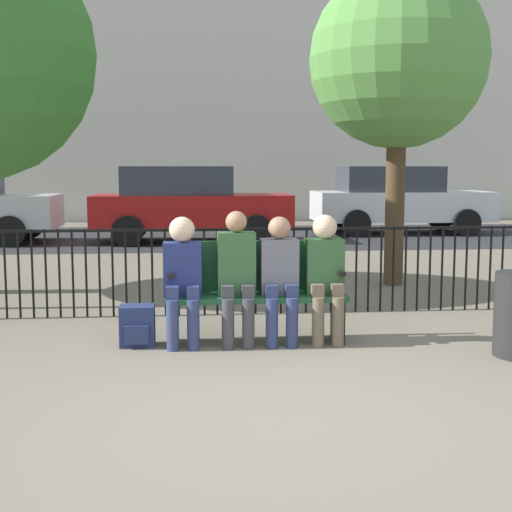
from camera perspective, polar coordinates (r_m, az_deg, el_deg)
ground_plane at (r=4.71m, az=2.35°, el=-12.71°), size 80.00×80.00×0.00m
park_bench at (r=6.57m, az=-0.07°, el=-2.59°), size 1.64×0.45×0.92m
seated_person_0 at (r=6.38m, az=-5.90°, el=-1.34°), size 0.34×0.39×1.16m
seated_person_1 at (r=6.40m, az=-1.56°, el=-1.21°), size 0.34×0.39×1.21m
seated_person_2 at (r=6.44m, az=1.91°, el=-1.36°), size 0.34×0.39×1.16m
seated_person_3 at (r=6.50m, az=5.54°, el=-1.17°), size 0.34×0.39×1.17m
backpack at (r=6.52m, az=-9.47°, el=-5.55°), size 0.31×0.28×0.37m
fence_railing at (r=7.75m, az=-1.03°, el=-0.59°), size 9.01×0.03×0.95m
tree_0 at (r=9.94m, az=11.32°, el=15.10°), size 2.37×2.37×4.21m
street_surface at (r=16.48m, az=-3.33°, el=1.55°), size 24.00×6.00×0.01m
parked_car_0 at (r=17.58m, az=11.27°, el=4.51°), size 4.20×1.94×1.62m
parked_car_2 at (r=15.35m, az=-5.47°, el=4.26°), size 4.20×1.94×1.62m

